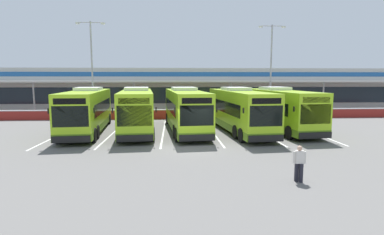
# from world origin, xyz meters

# --- Properties ---
(ground_plane) EXTENTS (200.00, 200.00, 0.00)m
(ground_plane) POSITION_xyz_m (0.00, 0.00, 0.00)
(ground_plane) COLOR #605E5B
(terminal_building) EXTENTS (70.00, 13.00, 6.00)m
(terminal_building) POSITION_xyz_m (-0.00, 26.91, 3.01)
(terminal_building) COLOR #B7B7B2
(terminal_building) RESTS_ON ground
(red_barrier_wall) EXTENTS (60.00, 0.40, 1.10)m
(red_barrier_wall) POSITION_xyz_m (0.00, 14.50, 0.56)
(red_barrier_wall) COLOR maroon
(red_barrier_wall) RESTS_ON ground
(coach_bus_leftmost) EXTENTS (3.82, 12.33, 3.78)m
(coach_bus_leftmost) POSITION_xyz_m (-8.53, 6.42, 1.79)
(coach_bus_leftmost) COLOR #9ED11E
(coach_bus_leftmost) RESTS_ON ground
(coach_bus_left_centre) EXTENTS (3.82, 12.33, 3.78)m
(coach_bus_left_centre) POSITION_xyz_m (-4.38, 6.52, 1.79)
(coach_bus_left_centre) COLOR #9ED11E
(coach_bus_left_centre) RESTS_ON ground
(coach_bus_centre) EXTENTS (3.82, 12.33, 3.78)m
(coach_bus_centre) POSITION_xyz_m (-0.21, 6.43, 1.79)
(coach_bus_centre) COLOR #9ED11E
(coach_bus_centre) RESTS_ON ground
(coach_bus_right_centre) EXTENTS (3.82, 12.33, 3.78)m
(coach_bus_right_centre) POSITION_xyz_m (4.37, 5.89, 1.79)
(coach_bus_right_centre) COLOR #9ED11E
(coach_bus_right_centre) RESTS_ON ground
(coach_bus_rightmost) EXTENTS (3.82, 12.33, 3.78)m
(coach_bus_rightmost) POSITION_xyz_m (8.19, 6.80, 1.79)
(coach_bus_rightmost) COLOR #9ED11E
(coach_bus_rightmost) RESTS_ON ground
(bay_stripe_far_west) EXTENTS (0.14, 13.00, 0.01)m
(bay_stripe_far_west) POSITION_xyz_m (-10.50, 6.00, 0.00)
(bay_stripe_far_west) COLOR silver
(bay_stripe_far_west) RESTS_ON ground
(bay_stripe_west) EXTENTS (0.14, 13.00, 0.01)m
(bay_stripe_west) POSITION_xyz_m (-6.30, 6.00, 0.00)
(bay_stripe_west) COLOR silver
(bay_stripe_west) RESTS_ON ground
(bay_stripe_mid_west) EXTENTS (0.14, 13.00, 0.01)m
(bay_stripe_mid_west) POSITION_xyz_m (-2.10, 6.00, 0.00)
(bay_stripe_mid_west) COLOR silver
(bay_stripe_mid_west) RESTS_ON ground
(bay_stripe_centre) EXTENTS (0.14, 13.00, 0.01)m
(bay_stripe_centre) POSITION_xyz_m (2.10, 6.00, 0.00)
(bay_stripe_centre) COLOR silver
(bay_stripe_centre) RESTS_ON ground
(bay_stripe_mid_east) EXTENTS (0.14, 13.00, 0.01)m
(bay_stripe_mid_east) POSITION_xyz_m (6.30, 6.00, 0.00)
(bay_stripe_mid_east) COLOR silver
(bay_stripe_mid_east) RESTS_ON ground
(bay_stripe_east) EXTENTS (0.14, 13.00, 0.01)m
(bay_stripe_east) POSITION_xyz_m (10.50, 6.00, 0.00)
(bay_stripe_east) COLOR silver
(bay_stripe_east) RESTS_ON ground
(pedestrian_in_dark_coat) EXTENTS (0.54, 0.34, 1.62)m
(pedestrian_in_dark_coat) POSITION_xyz_m (4.22, -7.19, 0.87)
(pedestrian_in_dark_coat) COLOR black
(pedestrian_in_dark_coat) RESTS_ON ground
(lamp_post_west) EXTENTS (3.24, 0.28, 11.00)m
(lamp_post_west) POSITION_xyz_m (-10.52, 16.20, 6.29)
(lamp_post_west) COLOR #9E9EA3
(lamp_post_west) RESTS_ON ground
(lamp_post_centre) EXTENTS (3.24, 0.28, 11.00)m
(lamp_post_centre) POSITION_xyz_m (10.74, 17.20, 6.29)
(lamp_post_centre) COLOR #9E9EA3
(lamp_post_centre) RESTS_ON ground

